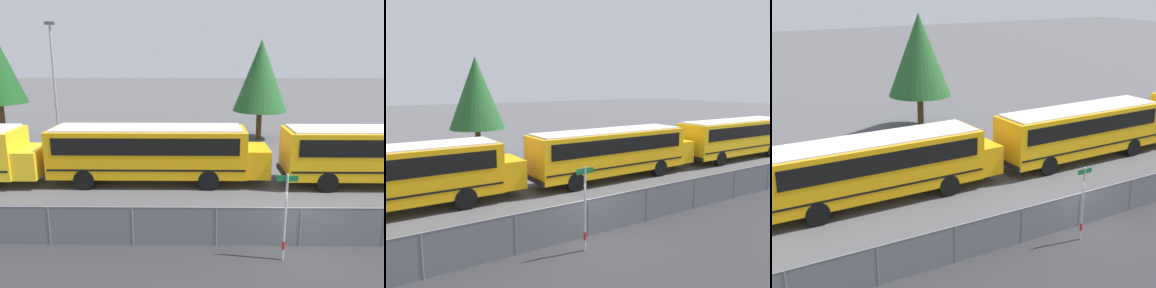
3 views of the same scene
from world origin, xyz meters
The scene contains 7 objects.
ground_plane centered at (0.00, 0.00, 0.00)m, with size 200.00×200.00×0.00m, color #4C4C4F.
fence centered at (0.00, 0.00, 0.78)m, with size 61.39×0.07×1.52m.
school_bus_1 centered at (-6.13, 6.95, 1.87)m, with size 11.77×2.62×3.12m.
school_bus_2 centered at (6.36, 6.71, 1.87)m, with size 11.77×2.62×3.12m.
school_bus_3 centered at (18.71, 6.52, 1.87)m, with size 11.77×2.62×3.12m.
street_sign centered at (-0.82, -0.99, 1.64)m, with size 0.70×0.09×3.10m.
tree_1 centered at (1.37, 17.89, 5.19)m, with size 4.37×4.37×8.04m.
Camera 2 is at (-7.87, -11.58, 5.97)m, focal length 35.00 mm.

